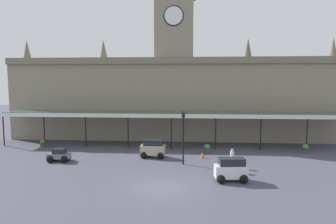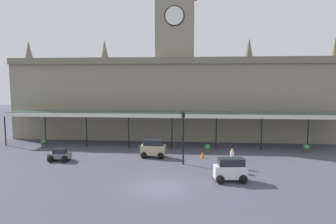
{
  "view_description": "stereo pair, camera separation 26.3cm",
  "coord_description": "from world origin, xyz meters",
  "px_view_note": "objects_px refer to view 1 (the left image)",
  "views": [
    {
      "loc": [
        1.8,
        -19.49,
        7.4
      ],
      "look_at": [
        0.0,
        6.46,
        4.68
      ],
      "focal_mm": 30.69,
      "sensor_mm": 36.0,
      "label": 1
    },
    {
      "loc": [
        2.06,
        -19.47,
        7.4
      ],
      "look_at": [
        0.0,
        6.46,
        4.68
      ],
      "focal_mm": 30.69,
      "sensor_mm": 36.0,
      "label": 2
    }
  ],
  "objects_px": {
    "pedestrian_near_entrance": "(232,157)",
    "planter_forecourt_centre": "(207,148)",
    "car_white_van": "(231,171)",
    "victorian_lamppost": "(183,131)",
    "planter_near_kerb": "(305,149)",
    "car_beige_van": "(153,149)",
    "traffic_cone": "(202,155)",
    "car_grey_sedan": "(59,156)",
    "planter_by_canopy": "(43,143)"
  },
  "relations": [
    {
      "from": "victorian_lamppost",
      "to": "car_grey_sedan",
      "type": "bearing_deg",
      "value": 179.1
    },
    {
      "from": "car_grey_sedan",
      "to": "planter_by_canopy",
      "type": "height_order",
      "value": "car_grey_sedan"
    },
    {
      "from": "pedestrian_near_entrance",
      "to": "traffic_cone",
      "type": "bearing_deg",
      "value": 128.53
    },
    {
      "from": "pedestrian_near_entrance",
      "to": "planter_by_canopy",
      "type": "bearing_deg",
      "value": 162.93
    },
    {
      "from": "pedestrian_near_entrance",
      "to": "victorian_lamppost",
      "type": "xyz_separation_m",
      "value": [
        -4.25,
        0.71,
        2.11
      ]
    },
    {
      "from": "traffic_cone",
      "to": "planter_near_kerb",
      "type": "height_order",
      "value": "planter_near_kerb"
    },
    {
      "from": "victorian_lamppost",
      "to": "planter_forecourt_centre",
      "type": "distance_m",
      "value": 5.53
    },
    {
      "from": "victorian_lamppost",
      "to": "planter_near_kerb",
      "type": "relative_size",
      "value": 5.06
    },
    {
      "from": "car_grey_sedan",
      "to": "planter_near_kerb",
      "type": "distance_m",
      "value": 24.78
    },
    {
      "from": "car_grey_sedan",
      "to": "victorian_lamppost",
      "type": "distance_m",
      "value": 11.9
    },
    {
      "from": "car_white_van",
      "to": "planter_near_kerb",
      "type": "relative_size",
      "value": 2.59
    },
    {
      "from": "car_grey_sedan",
      "to": "pedestrian_near_entrance",
      "type": "height_order",
      "value": "pedestrian_near_entrance"
    },
    {
      "from": "planter_forecourt_centre",
      "to": "planter_by_canopy",
      "type": "height_order",
      "value": "same"
    },
    {
      "from": "traffic_cone",
      "to": "planter_near_kerb",
      "type": "relative_size",
      "value": 0.65
    },
    {
      "from": "car_beige_van",
      "to": "pedestrian_near_entrance",
      "type": "bearing_deg",
      "value": -21.68
    },
    {
      "from": "car_white_van",
      "to": "car_grey_sedan",
      "type": "xyz_separation_m",
      "value": [
        -15.28,
        4.39,
        -0.3
      ]
    },
    {
      "from": "victorian_lamppost",
      "to": "traffic_cone",
      "type": "height_order",
      "value": "victorian_lamppost"
    },
    {
      "from": "pedestrian_near_entrance",
      "to": "traffic_cone",
      "type": "xyz_separation_m",
      "value": [
        -2.42,
        3.04,
        -0.6
      ]
    },
    {
      "from": "car_white_van",
      "to": "pedestrian_near_entrance",
      "type": "relative_size",
      "value": 1.49
    },
    {
      "from": "traffic_cone",
      "to": "planter_near_kerb",
      "type": "xyz_separation_m",
      "value": [
        10.85,
        2.64,
        0.18
      ]
    },
    {
      "from": "car_beige_van",
      "to": "car_white_van",
      "type": "relative_size",
      "value": 0.99
    },
    {
      "from": "victorian_lamppost",
      "to": "planter_forecourt_centre",
      "type": "height_order",
      "value": "victorian_lamppost"
    },
    {
      "from": "pedestrian_near_entrance",
      "to": "victorian_lamppost",
      "type": "relative_size",
      "value": 0.34
    },
    {
      "from": "car_white_van",
      "to": "planter_near_kerb",
      "type": "distance_m",
      "value": 12.88
    },
    {
      "from": "victorian_lamppost",
      "to": "car_beige_van",
      "type": "bearing_deg",
      "value": 144.09
    },
    {
      "from": "car_white_van",
      "to": "car_grey_sedan",
      "type": "distance_m",
      "value": 15.9
    },
    {
      "from": "pedestrian_near_entrance",
      "to": "planter_forecourt_centre",
      "type": "distance_m",
      "value": 5.32
    },
    {
      "from": "pedestrian_near_entrance",
      "to": "traffic_cone",
      "type": "relative_size",
      "value": 2.66
    },
    {
      "from": "victorian_lamppost",
      "to": "planter_by_canopy",
      "type": "distance_m",
      "value": 17.11
    },
    {
      "from": "car_beige_van",
      "to": "victorian_lamppost",
      "type": "relative_size",
      "value": 0.51
    },
    {
      "from": "pedestrian_near_entrance",
      "to": "planter_near_kerb",
      "type": "xyz_separation_m",
      "value": [
        8.42,
        5.68,
        -0.42
      ]
    },
    {
      "from": "car_white_van",
      "to": "traffic_cone",
      "type": "distance_m",
      "value": 6.8
    },
    {
      "from": "car_white_van",
      "to": "victorian_lamppost",
      "type": "relative_size",
      "value": 0.51
    },
    {
      "from": "car_grey_sedan",
      "to": "planter_forecourt_centre",
      "type": "bearing_deg",
      "value": 16.22
    },
    {
      "from": "car_white_van",
      "to": "planter_by_canopy",
      "type": "bearing_deg",
      "value": 153.68
    },
    {
      "from": "car_beige_van",
      "to": "traffic_cone",
      "type": "relative_size",
      "value": 3.91
    },
    {
      "from": "traffic_cone",
      "to": "planter_by_canopy",
      "type": "bearing_deg",
      "value": 169.9
    },
    {
      "from": "car_white_van",
      "to": "planter_forecourt_centre",
      "type": "bearing_deg",
      "value": 98.16
    },
    {
      "from": "car_grey_sedan",
      "to": "planter_forecourt_centre",
      "type": "distance_m",
      "value": 14.65
    },
    {
      "from": "car_beige_van",
      "to": "traffic_cone",
      "type": "height_order",
      "value": "car_beige_van"
    },
    {
      "from": "planter_near_kerb",
      "to": "planter_forecourt_centre",
      "type": "relative_size",
      "value": 1.0
    },
    {
      "from": "car_beige_van",
      "to": "planter_forecourt_centre",
      "type": "xyz_separation_m",
      "value": [
        5.44,
        2.1,
        -0.32
      ]
    },
    {
      "from": "victorian_lamppost",
      "to": "planter_by_canopy",
      "type": "height_order",
      "value": "victorian_lamppost"
    },
    {
      "from": "victorian_lamppost",
      "to": "planter_near_kerb",
      "type": "height_order",
      "value": "victorian_lamppost"
    },
    {
      "from": "pedestrian_near_entrance",
      "to": "planter_by_canopy",
      "type": "xyz_separation_m",
      "value": [
        -20.25,
        6.22,
        -0.42
      ]
    },
    {
      "from": "pedestrian_near_entrance",
      "to": "planter_forecourt_centre",
      "type": "bearing_deg",
      "value": 110.08
    },
    {
      "from": "car_beige_van",
      "to": "planter_near_kerb",
      "type": "height_order",
      "value": "car_beige_van"
    },
    {
      "from": "planter_forecourt_centre",
      "to": "planter_by_canopy",
      "type": "xyz_separation_m",
      "value": [
        -18.43,
        1.24,
        0.0
      ]
    },
    {
      "from": "car_white_van",
      "to": "pedestrian_near_entrance",
      "type": "distance_m",
      "value": 3.55
    },
    {
      "from": "car_grey_sedan",
      "to": "planter_near_kerb",
      "type": "height_order",
      "value": "car_grey_sedan"
    }
  ]
}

